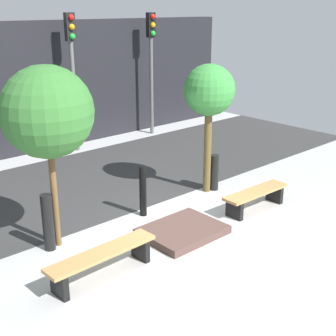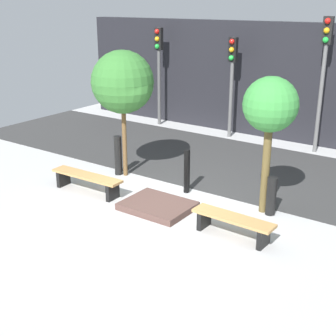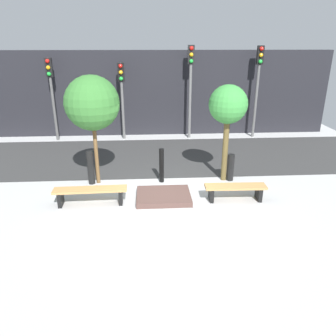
% 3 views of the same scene
% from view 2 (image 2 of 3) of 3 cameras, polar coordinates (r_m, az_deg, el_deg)
% --- Properties ---
extents(ground_plane, '(18.00, 18.00, 0.00)m').
position_cam_2_polar(ground_plane, '(10.70, -1.11, -4.92)').
color(ground_plane, '#AFAFAF').
extents(road_strip, '(18.00, 4.49, 0.01)m').
position_cam_2_polar(road_strip, '(13.60, 7.99, 0.43)').
color(road_strip, '#333333').
rests_on(road_strip, ground).
extents(building_facade, '(16.20, 0.50, 3.82)m').
position_cam_2_polar(building_facade, '(16.19, 14.01, 10.12)').
color(building_facade, black).
rests_on(building_facade, ground).
extents(bench_left, '(1.99, 0.45, 0.46)m').
position_cam_2_polar(bench_left, '(11.61, -9.87, -1.36)').
color(bench_left, black).
rests_on(bench_left, ground).
extents(bench_right, '(1.72, 0.46, 0.44)m').
position_cam_2_polar(bench_right, '(9.43, 7.91, -6.56)').
color(bench_right, black).
rests_on(bench_right, ground).
extents(planter_bed, '(1.52, 1.19, 0.15)m').
position_cam_2_polar(planter_bed, '(10.63, -1.27, -4.64)').
color(planter_bed, brown).
rests_on(planter_bed, ground).
extents(tree_behind_left_bench, '(1.60, 1.60, 3.32)m').
position_cam_2_polar(tree_behind_left_bench, '(12.08, -5.56, 10.35)').
color(tree_behind_left_bench, brown).
rests_on(tree_behind_left_bench, ground).
extents(tree_behind_right_bench, '(1.17, 1.17, 3.02)m').
position_cam_2_polar(tree_behind_right_bench, '(10.01, 12.37, 7.28)').
color(tree_behind_right_bench, brown).
rests_on(tree_behind_right_bench, ground).
extents(bollard_far_left, '(0.20, 0.20, 1.07)m').
position_cam_2_polar(bollard_far_left, '(12.64, -6.10, 1.53)').
color(bollard_far_left, black).
rests_on(bollard_far_left, ground).
extents(bollard_left, '(0.15, 0.15, 1.10)m').
position_cam_2_polar(bollard_left, '(11.38, 2.31, -0.40)').
color(bollard_left, black).
rests_on(bollard_left, ground).
extents(bollard_center, '(0.22, 0.22, 0.87)m').
position_cam_2_polar(bollard_center, '(10.48, 12.48, -3.36)').
color(bollard_center, black).
rests_on(bollard_center, ground).
extents(traffic_light_west, '(0.28, 0.27, 3.55)m').
position_cam_2_polar(traffic_light_west, '(17.49, -1.14, 13.18)').
color(traffic_light_west, '#505050').
rests_on(traffic_light_west, ground).
extents(traffic_light_mid_west, '(0.28, 0.27, 3.34)m').
position_cam_2_polar(traffic_light_mid_west, '(15.93, 7.80, 11.86)').
color(traffic_light_mid_west, '#5A5A5A').
rests_on(traffic_light_mid_west, ground).
extents(traffic_light_mid_east, '(0.28, 0.27, 4.04)m').
position_cam_2_polar(traffic_light_mid_east, '(14.75, 18.50, 12.19)').
color(traffic_light_mid_east, '#616161').
rests_on(traffic_light_mid_east, ground).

